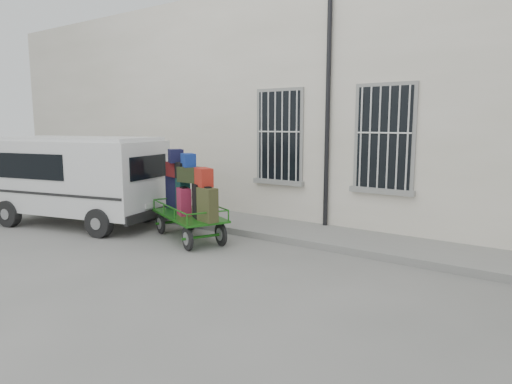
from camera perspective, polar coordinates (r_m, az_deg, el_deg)
name	(u,v)px	position (r m, az deg, el deg)	size (l,w,h in m)	color
ground	(215,252)	(9.26, -5.09, -7.51)	(80.00, 80.00, 0.00)	slate
building	(339,108)	(13.56, 10.30, 10.27)	(24.00, 5.15, 6.00)	beige
sidewalk	(275,228)	(10.95, 2.44, -4.57)	(24.00, 1.70, 0.15)	gray
luggage_cart	(188,195)	(10.19, -8.48, -0.36)	(2.55, 1.79, 1.98)	black
van	(77,175)	(12.39, -21.45, 2.02)	(4.72, 2.79, 2.23)	silver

